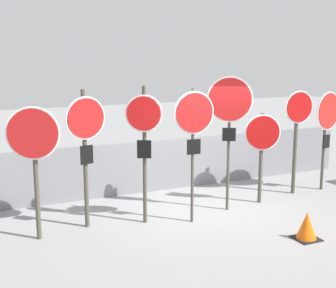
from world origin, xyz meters
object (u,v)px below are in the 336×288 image
at_px(stop_sign_0, 34,147).
at_px(stop_sign_3, 194,124).
at_px(stop_sign_4, 230,110).
at_px(stop_sign_2, 144,132).
at_px(stop_sign_1, 86,135).
at_px(stop_sign_7, 327,119).
at_px(traffic_cone_0, 307,226).
at_px(stop_sign_6, 298,122).
at_px(stop_sign_5, 262,141).

height_order(stop_sign_0, stop_sign_3, stop_sign_3).
bearing_deg(stop_sign_4, stop_sign_3, -131.79).
bearing_deg(stop_sign_2, stop_sign_0, -151.51).
distance_m(stop_sign_1, stop_sign_7, 5.61).
bearing_deg(stop_sign_1, traffic_cone_0, -45.78).
bearing_deg(traffic_cone_0, stop_sign_2, 139.93).
relative_size(stop_sign_3, stop_sign_4, 0.93).
height_order(stop_sign_0, traffic_cone_0, stop_sign_0).
relative_size(stop_sign_3, traffic_cone_0, 5.24).
bearing_deg(stop_sign_1, stop_sign_6, -11.49).
bearing_deg(traffic_cone_0, stop_sign_0, 155.87).
bearing_deg(stop_sign_7, stop_sign_1, 165.58).
xyz_separation_m(stop_sign_0, stop_sign_4, (3.72, -0.02, 0.43)).
xyz_separation_m(stop_sign_6, stop_sign_7, (0.82, -0.03, 0.03)).
bearing_deg(stop_sign_4, stop_sign_2, -151.19).
xyz_separation_m(stop_sign_2, stop_sign_3, (0.83, -0.34, 0.15)).
bearing_deg(stop_sign_1, stop_sign_7, -12.04).
bearing_deg(stop_sign_3, stop_sign_1, 165.92).
height_order(stop_sign_0, stop_sign_7, same).
bearing_deg(traffic_cone_0, stop_sign_3, 132.27).
height_order(stop_sign_2, stop_sign_3, stop_sign_2).
height_order(stop_sign_6, stop_sign_7, stop_sign_6).
relative_size(stop_sign_0, stop_sign_3, 0.91).
bearing_deg(stop_sign_3, stop_sign_5, 16.44).
distance_m(stop_sign_0, stop_sign_7, 6.54).
xyz_separation_m(stop_sign_2, stop_sign_4, (1.78, -0.02, 0.32)).
bearing_deg(stop_sign_4, stop_sign_1, -155.50).
height_order(stop_sign_0, stop_sign_6, stop_sign_6).
distance_m(stop_sign_2, traffic_cone_0, 3.26).
bearing_deg(stop_sign_2, stop_sign_6, 33.69).
height_order(stop_sign_5, stop_sign_7, stop_sign_7).
bearing_deg(stop_sign_7, stop_sign_0, 167.40).
height_order(stop_sign_2, stop_sign_6, stop_sign_2).
bearing_deg(stop_sign_5, stop_sign_7, 26.38).
bearing_deg(traffic_cone_0, stop_sign_6, 54.95).
distance_m(stop_sign_1, stop_sign_3, 1.94).
relative_size(stop_sign_3, stop_sign_7, 1.10).
relative_size(stop_sign_6, traffic_cone_0, 4.87).
bearing_deg(stop_sign_3, stop_sign_0, 175.84).
bearing_deg(stop_sign_5, stop_sign_6, 32.54).
distance_m(stop_sign_1, traffic_cone_0, 4.12).
height_order(stop_sign_5, stop_sign_6, stop_sign_6).
relative_size(stop_sign_0, stop_sign_4, 0.85).
height_order(stop_sign_3, traffic_cone_0, stop_sign_3).
bearing_deg(stop_sign_1, stop_sign_2, -25.23).
height_order(stop_sign_2, stop_sign_4, stop_sign_4).
distance_m(stop_sign_5, stop_sign_6, 1.17).
bearing_deg(stop_sign_1, stop_sign_3, -29.88).
relative_size(stop_sign_5, stop_sign_6, 0.82).
distance_m(stop_sign_0, stop_sign_6, 5.72).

